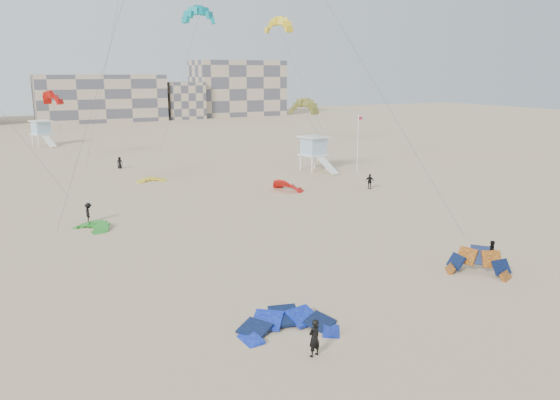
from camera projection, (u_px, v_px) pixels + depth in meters
name	position (u px, v px, depth m)	size (l,w,h in m)	color
ground	(318.00, 324.00, 27.64)	(320.00, 320.00, 0.00)	tan
kite_ground_blue	(289.00, 331.00, 26.88)	(4.97, 5.08, 1.28)	#193FB9
kite_ground_orange	(477.00, 274.00, 34.48)	(4.00, 2.81, 2.78)	orange
kite_ground_green	(92.00, 229.00, 44.47)	(3.38, 3.50, 0.94)	green
kite_ground_red_far	(287.00, 190.00, 59.20)	(3.74, 3.36, 2.02)	#CC0006
kite_ground_yellow	(152.00, 181.00, 64.14)	(3.14, 3.28, 0.60)	gold
kitesurfer_main	(314.00, 338.00, 24.33)	(0.65, 0.43, 1.78)	black
kitesurfer_b	(492.00, 253.00, 36.14)	(0.79, 0.61, 1.62)	black
kitesurfer_c	(89.00, 213.00, 46.21)	(1.11, 0.64, 1.72)	black
kitesurfer_d	(370.00, 181.00, 59.69)	(0.99, 0.41, 1.68)	black
kitesurfer_e	(120.00, 163.00, 72.53)	(0.77, 0.50, 1.57)	black
kitesurfer_f	(304.00, 149.00, 84.49)	(1.64, 0.52, 1.77)	black
kite_fly_olive	(304.00, 108.00, 63.63)	(4.93, 7.47, 8.94)	brown
kite_fly_yellow	(278.00, 27.00, 77.84)	(11.39, 5.85, 19.49)	gold
kite_fly_teal_b	(199.00, 17.00, 76.73)	(8.99, 4.85, 20.75)	#08ACA2
kite_fly_red	(52.00, 99.00, 76.85)	(4.99, 8.40, 9.42)	#CC0006
lifeguard_tower_near	(314.00, 154.00, 70.85)	(3.62, 6.37, 4.47)	white
lifeguard_tower_far	(41.00, 133.00, 95.12)	(3.98, 6.49, 4.38)	white
flagpole	(358.00, 142.00, 69.81)	(0.59, 0.09, 7.27)	white
condo_mid	(100.00, 98.00, 143.77)	(32.00, 16.00, 12.00)	tan
condo_east	(237.00, 88.00, 162.55)	(26.00, 14.00, 16.00)	tan
condo_fill_right	(183.00, 100.00, 151.88)	(10.00, 10.00, 10.00)	tan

